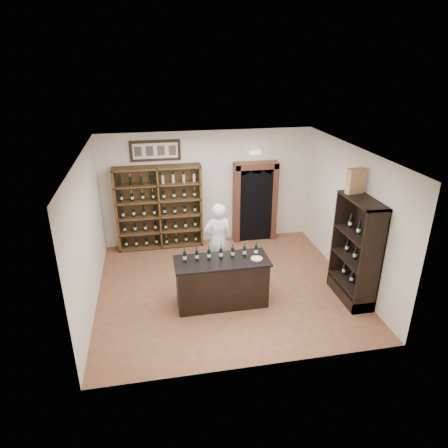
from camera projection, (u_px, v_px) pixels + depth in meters
The scene contains 21 objects.
floor at pixel (226, 286), 8.84m from camera, with size 5.50×5.50×0.00m, color #955B3B.
ceiling at pixel (226, 153), 7.67m from camera, with size 5.50×5.50×0.00m, color white.
wall_back at pixel (208, 188), 10.51m from camera, with size 5.50×0.04×3.00m, color white.
wall_left at pixel (88, 235), 7.78m from camera, with size 0.04×5.00×3.00m, color white.
wall_right at pixel (349, 215), 8.73m from camera, with size 0.04×5.00×3.00m, color white.
wine_shelf at pixel (159, 207), 10.30m from camera, with size 2.20×0.38×2.20m.
framed_picture at pixel (155, 151), 9.85m from camera, with size 1.25×0.04×0.52m, color black.
arched_doorway at pixel (255, 200), 10.72m from camera, with size 1.17×0.35×2.17m.
emergency_light at pixel (255, 153), 10.30m from camera, with size 0.30×0.10×0.10m, color white.
tasting_counter at pixel (222, 282), 8.07m from camera, with size 1.88×0.78×1.00m.
counter_bottle_0 at pixel (185, 257), 7.78m from camera, with size 0.07×0.07×0.30m.
counter_bottle_1 at pixel (197, 255), 7.82m from camera, with size 0.07×0.07×0.30m.
counter_bottle_2 at pixel (209, 254), 7.86m from camera, with size 0.07×0.07×0.30m.
counter_bottle_3 at pixel (221, 253), 7.91m from camera, with size 0.07×0.07×0.30m.
counter_bottle_4 at pixel (233, 252), 7.95m from camera, with size 0.07×0.07×0.30m.
counter_bottle_5 at pixel (244, 251), 7.99m from camera, with size 0.07×0.07×0.30m.
counter_bottle_6 at pixel (256, 250), 8.03m from camera, with size 0.07×0.07×0.30m.
side_cabinet at pixel (355, 266), 8.17m from camera, with size 0.48×1.20×2.20m.
shopkeeper at pixel (218, 241), 8.95m from camera, with size 0.65×0.42×1.77m, color white.
plate at pixel (257, 258), 7.92m from camera, with size 0.23×0.23×0.02m, color silver.
wine_crate at pixel (356, 181), 7.83m from camera, with size 0.36×0.15×0.50m, color tan.
Camera 1 is at (-1.46, -7.45, 4.75)m, focal length 32.00 mm.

